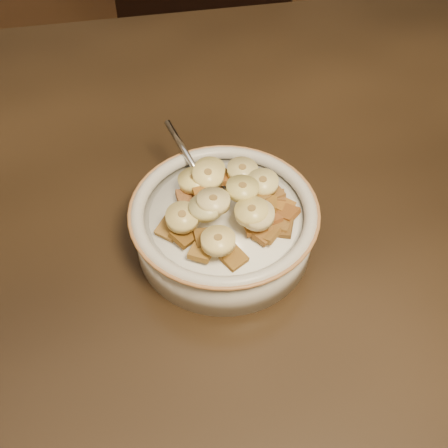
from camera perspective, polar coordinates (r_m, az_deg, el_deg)
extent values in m
cube|color=#322214|center=(0.62, 7.28, -0.52)|extent=(1.43, 0.95, 0.04)
cube|color=black|center=(1.31, -0.50, 16.16)|extent=(0.57, 0.57, 0.97)
cylinder|color=#AEAAA2|center=(0.56, 0.00, -0.57)|extent=(0.18, 0.18, 0.04)
cylinder|color=white|center=(0.55, 0.00, 0.86)|extent=(0.15, 0.15, 0.00)
ellipsoid|color=#AEB3BC|center=(0.56, -1.38, 3.07)|extent=(0.04, 0.05, 0.01)
cube|color=brown|center=(0.57, 2.88, 4.24)|extent=(0.02, 0.02, 0.01)
cube|color=brown|center=(0.55, 3.34, 2.70)|extent=(0.03, 0.03, 0.01)
cube|color=brown|center=(0.55, 6.38, 1.11)|extent=(0.03, 0.03, 0.01)
cube|color=brown|center=(0.53, 4.56, 0.64)|extent=(0.03, 0.03, 0.01)
cube|color=brown|center=(0.53, 3.14, -0.07)|extent=(0.02, 0.02, 0.01)
cube|color=brown|center=(0.55, -3.76, 2.69)|extent=(0.02, 0.02, 0.01)
cube|color=brown|center=(0.52, -4.12, -1.23)|extent=(0.03, 0.03, 0.01)
cube|color=brown|center=(0.52, -1.89, -1.47)|extent=(0.02, 0.02, 0.01)
cube|color=brown|center=(0.56, 5.17, 2.83)|extent=(0.02, 0.02, 0.01)
cube|color=brown|center=(0.57, -1.18, 5.03)|extent=(0.02, 0.02, 0.01)
cube|color=#9C6120|center=(0.53, 3.96, 1.34)|extent=(0.03, 0.03, 0.01)
cube|color=brown|center=(0.55, 3.60, 2.87)|extent=(0.03, 0.03, 0.01)
cube|color=olive|center=(0.51, 1.00, -3.48)|extent=(0.03, 0.03, 0.01)
cube|color=brown|center=(0.53, 5.87, -0.41)|extent=(0.03, 0.03, 0.01)
cube|color=brown|center=(0.52, 4.33, -0.99)|extent=(0.03, 0.03, 0.01)
cube|color=brown|center=(0.54, -1.93, 2.92)|extent=(0.02, 0.02, 0.01)
cube|color=#975F1A|center=(0.54, 4.33, 2.10)|extent=(0.03, 0.03, 0.01)
cube|color=brown|center=(0.58, -1.16, 5.32)|extent=(0.03, 0.03, 0.01)
cube|color=#95501F|center=(0.57, -0.36, 4.75)|extent=(0.02, 0.02, 0.01)
cube|color=olive|center=(0.54, 5.61, 0.02)|extent=(0.03, 0.03, 0.01)
cube|color=#946224|center=(0.55, 6.03, 1.83)|extent=(0.03, 0.03, 0.01)
cube|color=brown|center=(0.57, -2.35, 4.25)|extent=(0.03, 0.03, 0.01)
cube|color=brown|center=(0.53, -5.64, -0.50)|extent=(0.03, 0.03, 0.01)
cube|color=brown|center=(0.57, 0.81, 4.77)|extent=(0.02, 0.02, 0.01)
cube|color=brown|center=(0.56, 4.91, 3.12)|extent=(0.02, 0.02, 0.01)
cube|color=brown|center=(0.52, 4.05, -0.90)|extent=(0.03, 0.03, 0.01)
cube|color=brown|center=(0.51, -2.32, -2.84)|extent=(0.03, 0.03, 0.01)
cylinder|color=#D2BF67|center=(0.56, -1.46, 5.45)|extent=(0.03, 0.03, 0.01)
cylinder|color=#E7D287|center=(0.52, -1.08, 2.33)|extent=(0.04, 0.04, 0.01)
cylinder|color=#D3C269|center=(0.51, -4.25, 0.69)|extent=(0.04, 0.04, 0.01)
cylinder|color=#F6E77C|center=(0.55, -3.08, 4.50)|extent=(0.04, 0.04, 0.02)
cylinder|color=#D5C882|center=(0.51, -1.86, 1.72)|extent=(0.03, 0.03, 0.01)
cylinder|color=tan|center=(0.51, 2.82, 1.26)|extent=(0.04, 0.04, 0.01)
cylinder|color=tan|center=(0.57, 1.88, 5.46)|extent=(0.04, 0.04, 0.01)
cylinder|color=#FBE57B|center=(0.55, -1.63, 4.96)|extent=(0.04, 0.04, 0.02)
cylinder|color=beige|center=(0.51, 3.44, 0.94)|extent=(0.04, 0.04, 0.01)
cylinder|color=#FFEDA2|center=(0.55, 3.96, 4.20)|extent=(0.03, 0.03, 0.01)
cylinder|color=#D8CF79|center=(0.53, 1.89, 3.61)|extent=(0.04, 0.04, 0.01)
cylinder|color=#FFE089|center=(0.50, -0.60, -1.71)|extent=(0.04, 0.04, 0.01)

